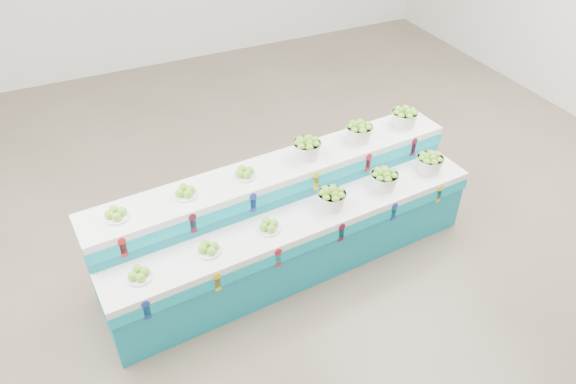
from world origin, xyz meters
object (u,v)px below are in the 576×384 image
object	(u,v)px
display_stand	(288,221)
basket_upper_right	(404,117)
plate_upper_mid	(185,191)
basket_lower_left	(332,198)

from	to	relation	value
display_stand	basket_upper_right	distance (m)	1.68
display_stand	basket_upper_right	size ratio (longest dim) A/B	13.65
display_stand	plate_upper_mid	xyz separation A→B (m)	(-0.93, 0.16, 0.56)
plate_upper_mid	basket_upper_right	distance (m)	2.46
plate_upper_mid	basket_upper_right	world-z (taller)	basket_upper_right
plate_upper_mid	basket_upper_right	xyz separation A→B (m)	(2.46, 0.19, 0.06)
basket_lower_left	plate_upper_mid	world-z (taller)	plate_upper_mid
display_stand	basket_lower_left	xyz separation A→B (m)	(0.36, -0.21, 0.32)
basket_upper_right	display_stand	bearing A→B (deg)	-166.95
basket_lower_left	basket_upper_right	xyz separation A→B (m)	(1.16, 0.56, 0.30)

